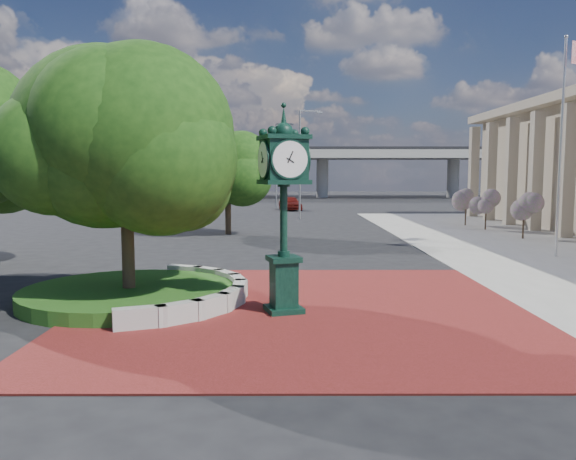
# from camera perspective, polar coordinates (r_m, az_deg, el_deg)

# --- Properties ---
(ground) EXTENTS (200.00, 200.00, 0.00)m
(ground) POSITION_cam_1_polar(r_m,az_deg,el_deg) (16.42, 1.39, -7.21)
(ground) COLOR black
(ground) RESTS_ON ground
(plaza) EXTENTS (12.00, 12.00, 0.04)m
(plaza) POSITION_cam_1_polar(r_m,az_deg,el_deg) (15.44, 1.48, -7.97)
(plaza) COLOR maroon
(plaza) RESTS_ON ground
(planter_wall) EXTENTS (2.96, 6.77, 0.54)m
(planter_wall) POSITION_cam_1_polar(r_m,az_deg,el_deg) (16.51, -8.10, -6.23)
(planter_wall) COLOR #9E9B93
(planter_wall) RESTS_ON ground
(grass_bed) EXTENTS (6.10, 6.10, 0.40)m
(grass_bed) POSITION_cam_1_polar(r_m,az_deg,el_deg) (17.00, -15.82, -6.29)
(grass_bed) COLOR #204614
(grass_bed) RESTS_ON ground
(overpass) EXTENTS (90.00, 12.00, 7.50)m
(overpass) POSITION_cam_1_polar(r_m,az_deg,el_deg) (86.04, 0.03, 7.66)
(overpass) COLOR #9E9B93
(overpass) RESTS_ON ground
(tree_planter) EXTENTS (5.20, 5.20, 6.33)m
(tree_planter) POSITION_cam_1_polar(r_m,az_deg,el_deg) (16.64, -16.16, 5.68)
(tree_planter) COLOR #38281C
(tree_planter) RESTS_ON ground
(tree_street) EXTENTS (4.40, 4.40, 5.45)m
(tree_street) POSITION_cam_1_polar(r_m,az_deg,el_deg) (34.18, -6.14, 4.98)
(tree_street) COLOR #38281C
(tree_street) RESTS_ON ground
(post_clock) EXTENTS (1.36, 1.36, 5.40)m
(post_clock) POSITION_cam_1_polar(r_m,az_deg,el_deg) (14.59, -0.44, 2.94)
(post_clock) COLOR black
(post_clock) RESTS_ON ground
(parked_car) EXTENTS (2.65, 4.51, 1.44)m
(parked_car) POSITION_cam_1_polar(r_m,az_deg,el_deg) (56.38, 0.23, 2.75)
(parked_car) COLOR #55100C
(parked_car) RESTS_ON ground
(flagpole_a) EXTENTS (1.40, 0.71, 9.56)m
(flagpole_a) POSITION_cam_1_polar(r_m,az_deg,el_deg) (27.24, 25.99, 7.74)
(flagpole_a) COLOR silver
(flagpole_a) RESTS_ON ground
(street_lamp_near) EXTENTS (1.92, 0.69, 8.71)m
(street_lamp_near) POSITION_cam_1_polar(r_m,az_deg,el_deg) (45.30, 1.46, 7.55)
(street_lamp_near) COLOR slate
(street_lamp_near) RESTS_ON ground
(street_lamp_far) EXTENTS (1.99, 0.66, 9.00)m
(street_lamp_far) POSITION_cam_1_polar(r_m,az_deg,el_deg) (60.48, -1.01, 7.27)
(street_lamp_far) COLOR slate
(street_lamp_far) RESTS_ON ground
(shrub_near) EXTENTS (1.20, 1.20, 2.20)m
(shrub_near) POSITION_cam_1_polar(r_m,az_deg,el_deg) (34.05, 22.84, 1.79)
(shrub_near) COLOR #38281C
(shrub_near) RESTS_ON ground
(shrub_mid) EXTENTS (1.20, 1.20, 2.20)m
(shrub_mid) POSITION_cam_1_polar(r_m,az_deg,el_deg) (38.67, 19.48, 2.33)
(shrub_mid) COLOR #38281C
(shrub_mid) RESTS_ON ground
(shrub_far) EXTENTS (1.20, 1.20, 2.20)m
(shrub_far) POSITION_cam_1_polar(r_m,az_deg,el_deg) (41.50, 17.62, 2.60)
(shrub_far) COLOR #38281C
(shrub_far) RESTS_ON ground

